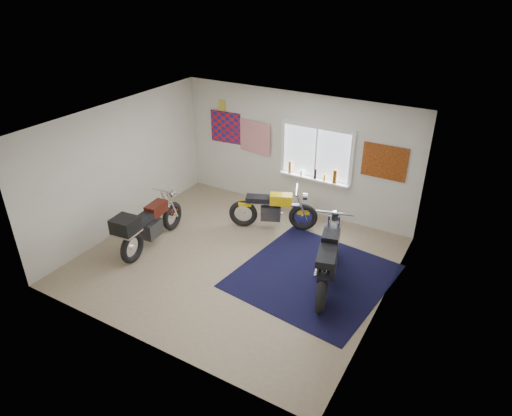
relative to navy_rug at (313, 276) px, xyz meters
The scene contains 10 objects.
ground 1.50m from the navy_rug, 169.36° to the right, with size 5.50×5.50×0.00m, color #9E896B.
room_shell 2.22m from the navy_rug, 169.36° to the right, with size 5.50×5.50×5.50m.
navy_rug is the anchor object (origin of this frame).
window_assembly 2.76m from the navy_rug, 113.96° to the left, with size 1.66×0.17×1.26m.
oil_bottles 2.53m from the navy_rug, 113.15° to the left, with size 1.14×0.09×0.30m.
flag_display 4.56m from the navy_rug, 146.86° to the left, with size 1.60×0.10×1.17m.
triumph_poster 2.73m from the navy_rug, 77.81° to the left, with size 0.90×0.03×0.70m, color #A54C14.
yellow_triumph 1.92m from the navy_rug, 141.40° to the left, with size 1.79×0.88×0.95m.
black_chrome_bike 0.56m from the navy_rug, 10.43° to the right, with size 0.83×2.16×1.13m.
maroon_tourer 3.34m from the navy_rug, 166.76° to the right, with size 0.64×1.96×0.99m.
Camera 1 is at (3.94, -6.06, 5.01)m, focal length 32.00 mm.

